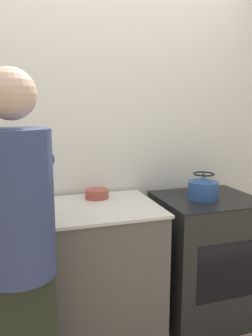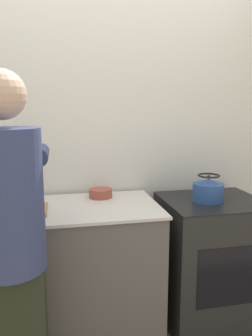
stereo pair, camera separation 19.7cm
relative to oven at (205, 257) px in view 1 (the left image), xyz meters
The scene contains 8 objects.
wall_back 1.19m from the oven, 152.10° to the left, with size 8.00×0.05×2.60m.
counter 1.11m from the oven, behind, with size 1.40×0.64×0.90m.
oven is the anchor object (origin of this frame).
person 1.42m from the oven, 158.63° to the right, with size 0.36×0.60×1.67m.
cutting_board 1.35m from the oven, behind, with size 0.34×0.26×0.02m.
knife 1.41m from the oven, behind, with size 0.21×0.10×0.01m.
kettle 0.53m from the oven, 155.80° to the right, with size 0.21×0.21×0.18m.
bowl_prep 0.91m from the oven, 165.59° to the left, with size 0.16×0.16×0.06m.
Camera 1 is at (-0.49, -1.64, 1.50)m, focal length 35.00 mm.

